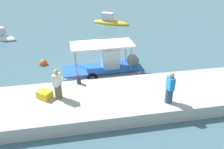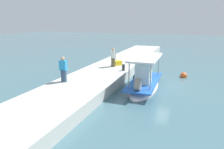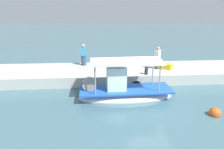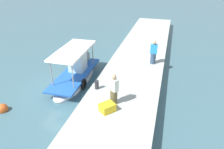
% 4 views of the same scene
% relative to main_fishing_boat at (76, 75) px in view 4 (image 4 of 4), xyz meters
% --- Properties ---
extents(ground_plane, '(120.00, 120.00, 0.00)m').
position_rel_main_fishing_boat_xyz_m(ground_plane, '(-1.37, 0.47, -0.43)').
color(ground_plane, '#446A76').
extents(dock_quay, '(36.00, 3.99, 0.73)m').
position_rel_main_fishing_boat_xyz_m(dock_quay, '(-1.37, -3.75, -0.06)').
color(dock_quay, '#BABCB6').
rests_on(dock_quay, ground_plane).
extents(main_fishing_boat, '(5.67, 2.01, 2.66)m').
position_rel_main_fishing_boat_xyz_m(main_fishing_boat, '(0.00, 0.00, 0.00)').
color(main_fishing_boat, white).
rests_on(main_fishing_boat, ground_plane).
extents(fisherman_near_bollard, '(0.39, 0.49, 1.71)m').
position_rel_main_fishing_boat_xyz_m(fisherman_near_bollard, '(2.61, -4.93, 1.08)').
color(fisherman_near_bollard, '#314863').
rests_on(fisherman_near_bollard, dock_quay).
extents(fisherman_by_crate, '(0.53, 0.54, 1.68)m').
position_rel_main_fishing_boat_xyz_m(fisherman_by_crate, '(-2.97, -3.49, 1.07)').
color(fisherman_by_crate, brown).
rests_on(fisherman_by_crate, dock_quay).
extents(mooring_bollard, '(0.24, 0.24, 0.52)m').
position_rel_main_fishing_boat_xyz_m(mooring_bollard, '(-1.84, -2.17, 0.56)').
color(mooring_bollard, '#2D2D33').
rests_on(mooring_bollard, dock_quay).
extents(cargo_crate, '(0.91, 0.89, 0.41)m').
position_rel_main_fishing_boat_xyz_m(cargo_crate, '(-3.71, -3.36, 0.51)').
color(cargo_crate, yellow).
rests_on(cargo_crate, dock_quay).
extents(marker_buoy, '(0.60, 0.60, 0.60)m').
position_rel_main_fishing_boat_xyz_m(marker_buoy, '(-4.31, 2.49, -0.31)').
color(marker_buoy, '#E05921').
rests_on(marker_buoy, ground_plane).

